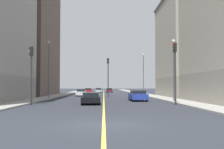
{
  "coord_description": "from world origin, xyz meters",
  "views": [
    {
      "loc": [
        0.0,
        -13.5,
        1.83
      ],
      "look_at": [
        1.15,
        25.44,
        3.45
      ],
      "focal_mm": 44.98,
      "sensor_mm": 36.0,
      "label": 1
    }
  ],
  "objects_px": {
    "traffic_light_median_far": "(108,72)",
    "car_silver": "(98,90)",
    "building_left_mid": "(192,47)",
    "car_red": "(88,91)",
    "car_white": "(81,93)",
    "building_right_midblock": "(28,37)",
    "car_black": "(91,98)",
    "street_lamp_left_near": "(174,63)",
    "street_lamp_right_near": "(49,64)",
    "car_blue": "(138,96)",
    "street_lamp_left_far": "(143,70)",
    "traffic_light_right_near": "(31,67)",
    "traffic_light_left_near": "(175,65)",
    "car_maroon": "(109,90)"
  },
  "relations": [
    {
      "from": "building_left_mid",
      "to": "car_maroon",
      "type": "distance_m",
      "value": 38.18
    },
    {
      "from": "street_lamp_right_near",
      "to": "car_blue",
      "type": "relative_size",
      "value": 1.89
    },
    {
      "from": "traffic_light_right_near",
      "to": "car_blue",
      "type": "relative_size",
      "value": 1.29
    },
    {
      "from": "street_lamp_left_far",
      "to": "car_maroon",
      "type": "distance_m",
      "value": 26.18
    },
    {
      "from": "car_maroon",
      "to": "car_white",
      "type": "height_order",
      "value": "car_white"
    },
    {
      "from": "car_silver",
      "to": "car_maroon",
      "type": "bearing_deg",
      "value": 24.69
    },
    {
      "from": "traffic_light_left_near",
      "to": "street_lamp_left_near",
      "type": "distance_m",
      "value": 4.69
    },
    {
      "from": "traffic_light_left_near",
      "to": "traffic_light_median_far",
      "type": "bearing_deg",
      "value": 108.34
    },
    {
      "from": "traffic_light_left_near",
      "to": "car_silver",
      "type": "distance_m",
      "value": 53.37
    },
    {
      "from": "traffic_light_median_far",
      "to": "street_lamp_left_far",
      "type": "height_order",
      "value": "street_lamp_left_far"
    },
    {
      "from": "street_lamp_right_near",
      "to": "car_red",
      "type": "relative_size",
      "value": 2.0
    },
    {
      "from": "car_red",
      "to": "street_lamp_right_near",
      "type": "bearing_deg",
      "value": -96.31
    },
    {
      "from": "traffic_light_median_far",
      "to": "car_blue",
      "type": "distance_m",
      "value": 12.64
    },
    {
      "from": "car_blue",
      "to": "traffic_light_median_far",
      "type": "bearing_deg",
      "value": 106.84
    },
    {
      "from": "traffic_light_right_near",
      "to": "car_blue",
      "type": "bearing_deg",
      "value": 33.21
    },
    {
      "from": "street_lamp_right_near",
      "to": "car_blue",
      "type": "distance_m",
      "value": 14.45
    },
    {
      "from": "building_right_midblock",
      "to": "car_black",
      "type": "bearing_deg",
      "value": -62.3
    },
    {
      "from": "building_left_mid",
      "to": "car_white",
      "type": "height_order",
      "value": "building_left_mid"
    },
    {
      "from": "traffic_light_right_near",
      "to": "car_silver",
      "type": "relative_size",
      "value": 1.22
    },
    {
      "from": "traffic_light_left_near",
      "to": "street_lamp_left_far",
      "type": "xyz_separation_m",
      "value": [
        1.02,
        29.04,
        1.11
      ]
    },
    {
      "from": "street_lamp_left_near",
      "to": "street_lamp_left_far",
      "type": "relative_size",
      "value": 0.85
    },
    {
      "from": "building_left_mid",
      "to": "car_red",
      "type": "height_order",
      "value": "building_left_mid"
    },
    {
      "from": "car_silver",
      "to": "car_black",
      "type": "height_order",
      "value": "car_silver"
    },
    {
      "from": "traffic_light_median_far",
      "to": "car_black",
      "type": "bearing_deg",
      "value": -96.46
    },
    {
      "from": "building_left_mid",
      "to": "car_white",
      "type": "relative_size",
      "value": 3.95
    },
    {
      "from": "car_red",
      "to": "car_blue",
      "type": "xyz_separation_m",
      "value": [
        8.39,
        -41.0,
        0.03
      ]
    },
    {
      "from": "traffic_light_left_near",
      "to": "street_lamp_right_near",
      "type": "height_order",
      "value": "street_lamp_right_near"
    },
    {
      "from": "building_right_midblock",
      "to": "car_blue",
      "type": "relative_size",
      "value": 5.15
    },
    {
      "from": "car_red",
      "to": "car_maroon",
      "type": "height_order",
      "value": "car_red"
    },
    {
      "from": "building_right_midblock",
      "to": "traffic_light_left_near",
      "type": "bearing_deg",
      "value": -51.23
    },
    {
      "from": "traffic_light_left_near",
      "to": "car_red",
      "type": "height_order",
      "value": "traffic_light_left_near"
    },
    {
      "from": "traffic_light_right_near",
      "to": "car_maroon",
      "type": "relative_size",
      "value": 1.29
    },
    {
      "from": "traffic_light_median_far",
      "to": "car_silver",
      "type": "relative_size",
      "value": 1.39
    },
    {
      "from": "building_right_midblock",
      "to": "street_lamp_left_near",
      "type": "height_order",
      "value": "building_right_midblock"
    },
    {
      "from": "building_left_mid",
      "to": "car_silver",
      "type": "xyz_separation_m",
      "value": [
        -16.31,
        33.56,
        -7.68
      ]
    },
    {
      "from": "car_black",
      "to": "traffic_light_left_near",
      "type": "bearing_deg",
      "value": -9.82
    },
    {
      "from": "car_red",
      "to": "car_black",
      "type": "bearing_deg",
      "value": -86.49
    },
    {
      "from": "street_lamp_left_near",
      "to": "car_white",
      "type": "xyz_separation_m",
      "value": [
        -12.14,
        20.14,
        -3.79
      ]
    },
    {
      "from": "building_right_midblock",
      "to": "street_lamp_right_near",
      "type": "relative_size",
      "value": 2.73
    },
    {
      "from": "building_right_midblock",
      "to": "car_silver",
      "type": "relative_size",
      "value": 4.87
    },
    {
      "from": "traffic_light_left_near",
      "to": "car_black",
      "type": "relative_size",
      "value": 1.32
    },
    {
      "from": "car_white",
      "to": "street_lamp_left_far",
      "type": "bearing_deg",
      "value": 19.71
    },
    {
      "from": "traffic_light_left_near",
      "to": "street_lamp_left_far",
      "type": "distance_m",
      "value": 29.08
    },
    {
      "from": "building_right_midblock",
      "to": "car_silver",
      "type": "height_order",
      "value": "building_right_midblock"
    },
    {
      "from": "traffic_light_left_near",
      "to": "traffic_light_median_far",
      "type": "relative_size",
      "value": 0.94
    },
    {
      "from": "car_black",
      "to": "car_maroon",
      "type": "bearing_deg",
      "value": 86.82
    },
    {
      "from": "building_left_mid",
      "to": "traffic_light_left_near",
      "type": "distance_m",
      "value": 21.0
    },
    {
      "from": "building_left_mid",
      "to": "traffic_light_left_near",
      "type": "relative_size",
      "value": 2.72
    },
    {
      "from": "street_lamp_left_near",
      "to": "car_white",
      "type": "distance_m",
      "value": 23.82
    },
    {
      "from": "building_left_mid",
      "to": "street_lamp_left_far",
      "type": "bearing_deg",
      "value": 123.96
    }
  ]
}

